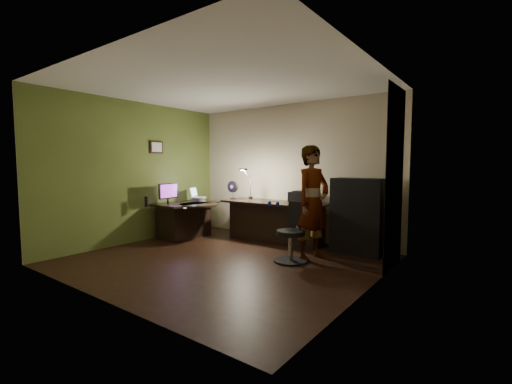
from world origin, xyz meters
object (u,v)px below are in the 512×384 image
Objects in this scene: desk_left at (186,220)px; monitor at (168,197)px; office_chair at (291,232)px; cabinet at (358,216)px; desk_right at (274,222)px; person at (313,203)px.

monitor is at bearing -100.95° from desk_left.
desk_left is 1.35× the size of office_chair.
office_chair is at bearing -1.53° from monitor.
monitor is 2.78m from office_chair.
cabinet is 2.68× the size of monitor.
monitor is (-0.08, -0.39, 0.50)m from desk_left.
desk_left is 3.43m from cabinet.
desk_right is at bearing -175.47° from cabinet.
desk_right is 1.66m from cabinet.
office_chair is at bearing -5.14° from desk_left.
desk_left is 0.60× the size of desk_right.
cabinet is at bearing 15.76° from monitor.
desk_left is 2.91m from person.
desk_left is 0.69× the size of person.
desk_left is at bearing -164.74° from cabinet.
cabinet is at bearing -17.59° from person.
monitor is (-3.40, -1.22, 0.22)m from cabinet.
office_chair is at bearing -47.66° from desk_right.
desk_left is 0.98× the size of cabinet.
cabinet is 3.62m from monitor.
desk_right is 1.16× the size of person.
office_chair reaches higher than desk_left.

